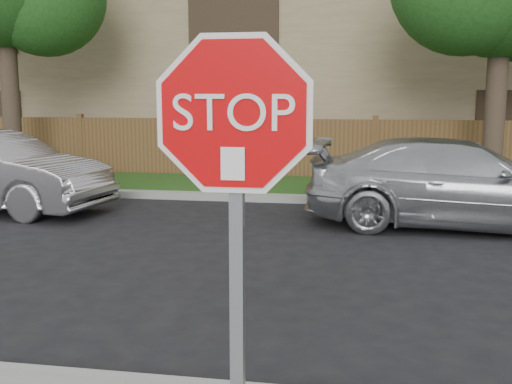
# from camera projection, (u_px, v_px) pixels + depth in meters

# --- Properties ---
(far_curb) EXTENTS (70.00, 0.30, 0.15)m
(far_curb) POSITION_uv_depth(u_px,v_px,m) (378.00, 201.00, 12.24)
(far_curb) COLOR gray
(far_curb) RESTS_ON ground
(grass_strip) EXTENTS (70.00, 3.00, 0.12)m
(grass_strip) POSITION_uv_depth(u_px,v_px,m) (375.00, 189.00, 13.85)
(grass_strip) COLOR #1E4714
(grass_strip) RESTS_ON ground
(fence) EXTENTS (70.00, 0.12, 1.60)m
(fence) POSITION_uv_depth(u_px,v_px,m) (375.00, 151.00, 15.28)
(fence) COLOR brown
(fence) RESTS_ON ground
(apartment_building) EXTENTS (35.20, 9.20, 7.20)m
(apartment_building) POSITION_uv_depth(u_px,v_px,m) (373.00, 56.00, 20.29)
(apartment_building) COLOR #8E7658
(apartment_building) RESTS_ON ground
(stop_sign) EXTENTS (1.01, 0.13, 2.55)m
(stop_sign) POSITION_uv_depth(u_px,v_px,m) (235.00, 184.00, 2.75)
(stop_sign) COLOR gray
(stop_sign) RESTS_ON sidewalk_near
(sedan_right) EXTENTS (5.24, 2.32, 1.50)m
(sedan_right) POSITION_uv_depth(u_px,v_px,m) (459.00, 183.00, 10.11)
(sedan_right) COLOR #A9ACB1
(sedan_right) RESTS_ON ground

